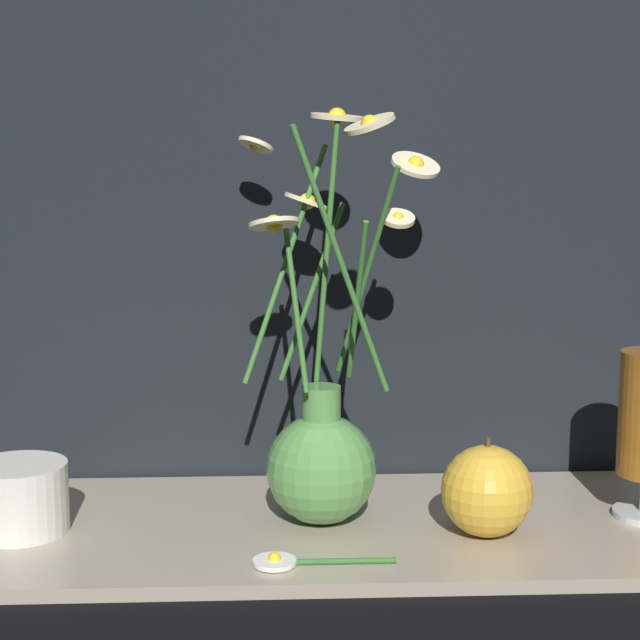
# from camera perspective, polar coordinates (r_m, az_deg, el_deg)

# --- Properties ---
(ground_plane) EXTENTS (6.00, 6.00, 0.00)m
(ground_plane) POSITION_cam_1_polar(r_m,az_deg,el_deg) (1.00, 0.07, -11.36)
(ground_plane) COLOR black
(shelf) EXTENTS (0.75, 0.28, 0.01)m
(shelf) POSITION_cam_1_polar(r_m,az_deg,el_deg) (0.99, 0.07, -11.04)
(shelf) COLOR tan
(shelf) RESTS_ON ground_plane
(vase_with_flowers) EXTENTS (0.20, 0.21, 0.37)m
(vase_with_flowers) POSITION_cam_1_polar(r_m,az_deg,el_deg) (0.97, -0.10, -6.53)
(vase_with_flowers) COLOR #59994C
(vase_with_flowers) RESTS_ON shelf
(yellow_mug) EXTENTS (0.10, 0.09, 0.06)m
(yellow_mug) POSITION_cam_1_polar(r_m,az_deg,el_deg) (1.00, -15.89, -9.10)
(yellow_mug) COLOR silver
(yellow_mug) RESTS_ON shelf
(orange_fruit) EXTENTS (0.08, 0.08, 0.09)m
(orange_fruit) POSITION_cam_1_polar(r_m,az_deg,el_deg) (0.96, 8.89, -9.00)
(orange_fruit) COLOR gold
(orange_fruit) RESTS_ON shelf
(loose_daisy) EXTENTS (0.12, 0.04, 0.01)m
(loose_daisy) POSITION_cam_1_polar(r_m,az_deg,el_deg) (0.90, -1.53, -12.74)
(loose_daisy) COLOR #336B2D
(loose_daisy) RESTS_ON shelf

